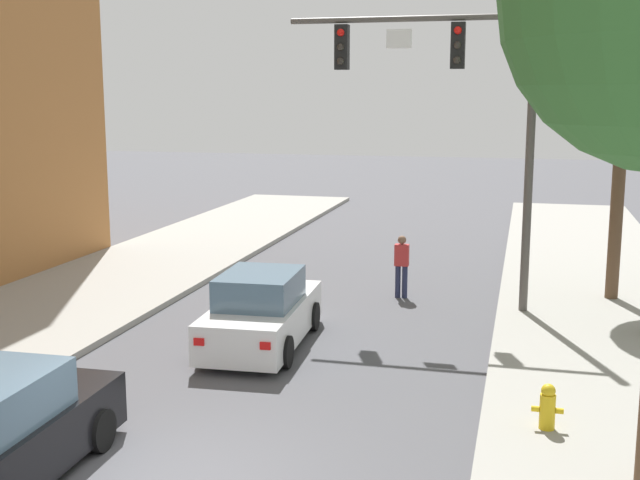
{
  "coord_description": "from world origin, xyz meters",
  "views": [
    {
      "loc": [
        4.55,
        -9.54,
        5.21
      ],
      "look_at": [
        0.12,
        7.86,
        2.0
      ],
      "focal_mm": 45.69,
      "sensor_mm": 36.0,
      "label": 1
    }
  ],
  "objects_px": {
    "pedestrian_crossing_road": "(402,263)",
    "street_tree_third": "(627,50)",
    "car_lead_white": "(262,313)",
    "traffic_signal_mast": "(461,91)",
    "fire_hydrant": "(548,407)"
  },
  "relations": [
    {
      "from": "pedestrian_crossing_road",
      "to": "street_tree_third",
      "type": "height_order",
      "value": "street_tree_third"
    },
    {
      "from": "traffic_signal_mast",
      "to": "fire_hydrant",
      "type": "bearing_deg",
      "value": -74.11
    },
    {
      "from": "car_lead_white",
      "to": "pedestrian_crossing_road",
      "type": "height_order",
      "value": "pedestrian_crossing_road"
    },
    {
      "from": "pedestrian_crossing_road",
      "to": "car_lead_white",
      "type": "bearing_deg",
      "value": -114.62
    },
    {
      "from": "fire_hydrant",
      "to": "street_tree_third",
      "type": "xyz_separation_m",
      "value": [
        1.74,
        8.89,
        5.75
      ]
    },
    {
      "from": "pedestrian_crossing_road",
      "to": "fire_hydrant",
      "type": "height_order",
      "value": "pedestrian_crossing_road"
    },
    {
      "from": "traffic_signal_mast",
      "to": "car_lead_white",
      "type": "bearing_deg",
      "value": -134.76
    },
    {
      "from": "car_lead_white",
      "to": "fire_hydrant",
      "type": "height_order",
      "value": "car_lead_white"
    },
    {
      "from": "traffic_signal_mast",
      "to": "street_tree_third",
      "type": "xyz_separation_m",
      "value": [
        3.76,
        1.81,
        0.95
      ]
    },
    {
      "from": "car_lead_white",
      "to": "street_tree_third",
      "type": "xyz_separation_m",
      "value": [
        7.46,
        5.53,
        5.53
      ]
    },
    {
      "from": "traffic_signal_mast",
      "to": "pedestrian_crossing_road",
      "type": "bearing_deg",
      "value": 143.49
    },
    {
      "from": "fire_hydrant",
      "to": "car_lead_white",
      "type": "bearing_deg",
      "value": 149.53
    },
    {
      "from": "traffic_signal_mast",
      "to": "fire_hydrant",
      "type": "relative_size",
      "value": 10.42
    },
    {
      "from": "car_lead_white",
      "to": "pedestrian_crossing_road",
      "type": "relative_size",
      "value": 2.63
    },
    {
      "from": "traffic_signal_mast",
      "to": "fire_hydrant",
      "type": "height_order",
      "value": "traffic_signal_mast"
    }
  ]
}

